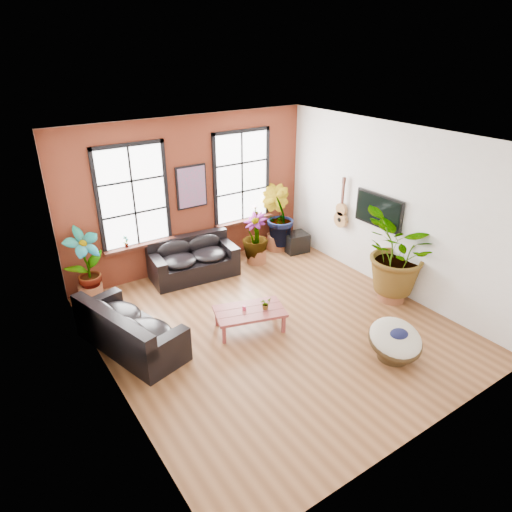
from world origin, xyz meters
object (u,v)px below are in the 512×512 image
(sofa_left, at_px, (128,330))
(papasan_chair, at_px, (395,340))
(sofa_back, at_px, (193,259))
(coffee_table, at_px, (250,312))

(sofa_left, distance_m, papasan_chair, 4.58)
(sofa_back, bearing_deg, sofa_left, -133.90)
(coffee_table, bearing_deg, sofa_left, 178.98)
(coffee_table, distance_m, papasan_chair, 2.61)
(papasan_chair, bearing_deg, sofa_back, 121.82)
(coffee_table, height_order, papasan_chair, papasan_chair)
(sofa_left, relative_size, coffee_table, 1.61)
(sofa_left, height_order, coffee_table, sofa_left)
(sofa_back, distance_m, sofa_left, 2.89)
(sofa_back, height_order, coffee_table, sofa_back)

